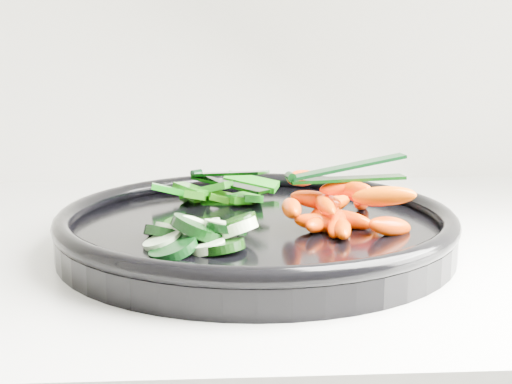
{
  "coord_description": "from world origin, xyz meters",
  "views": [
    {
      "loc": [
        -0.16,
        1.0,
        1.12
      ],
      "look_at": [
        -0.13,
        1.65,
        0.99
      ],
      "focal_mm": 50.0,
      "sensor_mm": 36.0,
      "label": 1
    }
  ],
  "objects": [
    {
      "name": "tong_pepper",
      "position": [
        -0.15,
        1.75,
        0.98
      ],
      "size": [
        0.08,
        0.1,
        0.02
      ],
      "color": "black",
      "rests_on": "pepper_pile"
    },
    {
      "name": "pepper_pile",
      "position": [
        -0.16,
        1.75,
        0.96
      ],
      "size": [
        0.14,
        0.09,
        0.04
      ],
      "color": "#0A6E10",
      "rests_on": "veggie_tray"
    },
    {
      "name": "cucumber_pile",
      "position": [
        -0.18,
        1.6,
        0.96
      ],
      "size": [
        0.11,
        0.12,
        0.04
      ],
      "color": "black",
      "rests_on": "veggie_tray"
    },
    {
      "name": "veggie_tray",
      "position": [
        -0.13,
        1.65,
        0.95
      ],
      "size": [
        0.44,
        0.44,
        0.04
      ],
      "color": "black",
      "rests_on": "counter"
    },
    {
      "name": "tong_carrot",
      "position": [
        -0.04,
        1.64,
        1.0
      ],
      "size": [
        0.11,
        0.03,
        0.02
      ],
      "color": "black",
      "rests_on": "carrot_pile"
    },
    {
      "name": "carrot_pile",
      "position": [
        -0.05,
        1.64,
        0.97
      ],
      "size": [
        0.12,
        0.15,
        0.06
      ],
      "color": "#F75C00",
      "rests_on": "veggie_tray"
    }
  ]
}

